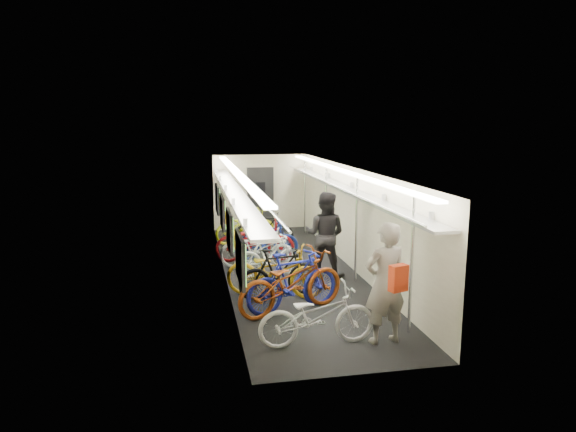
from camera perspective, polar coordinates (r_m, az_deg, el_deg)
name	(u,v)px	position (r m, az deg, el deg)	size (l,w,h in m)	color
train_car_shell	(269,197)	(12.26, -2.07, 2.08)	(10.00, 10.00, 10.00)	black
bicycle_0	(317,316)	(8.10, 3.22, -11.01)	(0.64, 1.84, 0.97)	silver
bicycle_1	(293,281)	(9.45, 0.55, -7.27)	(0.53, 1.88, 1.13)	#1A229D
bicycle_2	(291,282)	(9.38, 0.38, -7.35)	(0.76, 2.18, 1.15)	#87340E
bicycle_3	(279,273)	(10.19, -1.00, -6.32)	(0.47, 1.67, 1.00)	black
bicycle_4	(274,271)	(10.23, -1.52, -6.15)	(0.69, 1.97, 1.04)	#BF8B12
bicycle_5	(269,256)	(11.52, -2.08, -4.42)	(0.46, 1.62, 0.97)	white
bicycle_6	(257,249)	(12.19, -3.45, -3.66)	(0.63, 1.80, 0.94)	#B4B4B9
bicycle_7	(266,240)	(12.91, -2.44, -2.73)	(0.47, 1.65, 0.99)	navy
bicycle_8	(255,241)	(12.77, -3.70, -2.80)	(0.69, 1.97, 1.03)	maroon
bicycle_9	(265,229)	(14.23, -2.62, -1.46)	(0.47, 1.67, 1.01)	black
bicycle_10	(245,226)	(14.79, -4.75, -1.12)	(0.64, 1.82, 0.96)	#D5E015
passenger_near	(385,283)	(8.17, 10.75, -7.37)	(0.71, 0.46, 1.94)	gray
passenger_mid	(325,235)	(11.47, 4.12, -2.06)	(0.93, 0.73, 1.92)	black
backpack	(398,278)	(7.42, 12.17, -6.76)	(0.26, 0.14, 0.38)	#B72E12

